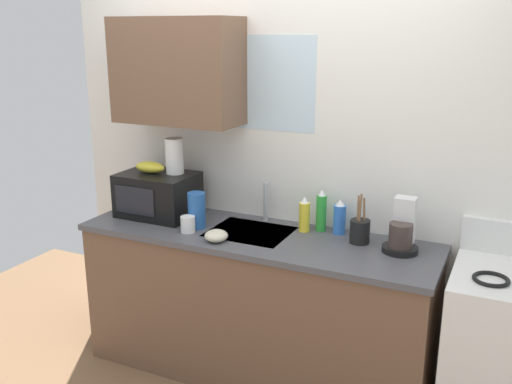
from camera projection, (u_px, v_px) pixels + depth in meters
kitchen_wall_assembly at (263, 146)px, 3.45m from camera, size 2.84×0.42×2.50m
counter_unit at (256, 303)px, 3.38m from camera, size 2.07×0.63×0.90m
sink_faucet at (266, 202)px, 3.46m from camera, size 0.03×0.03×0.24m
stove_range at (508, 359)px, 2.82m from camera, size 0.60×0.60×1.08m
microwave at (158, 194)px, 3.55m from camera, size 0.46×0.35×0.27m
banana_bunch at (150, 167)px, 3.53m from camera, size 0.20×0.11×0.07m
paper_towel_roll at (174, 156)px, 3.49m from camera, size 0.11×0.11×0.22m
coffee_maker at (402, 231)px, 3.00m from camera, size 0.19×0.21×0.28m
dish_soap_bottle_yellow at (304, 215)px, 3.28m from camera, size 0.06×0.06×0.21m
dish_soap_bottle_green at (321, 211)px, 3.28m from camera, size 0.06×0.06×0.25m
dish_soap_bottle_blue at (340, 218)px, 3.24m from camera, size 0.07×0.07×0.20m
cereal_canister at (197, 210)px, 3.34m from camera, size 0.10×0.10×0.21m
mug_white at (188, 224)px, 3.28m from camera, size 0.08×0.08×0.09m
utensil_crock at (360, 230)px, 3.11m from camera, size 0.11×0.11×0.29m
small_bowl at (216, 236)px, 3.14m from camera, size 0.13×0.13×0.06m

